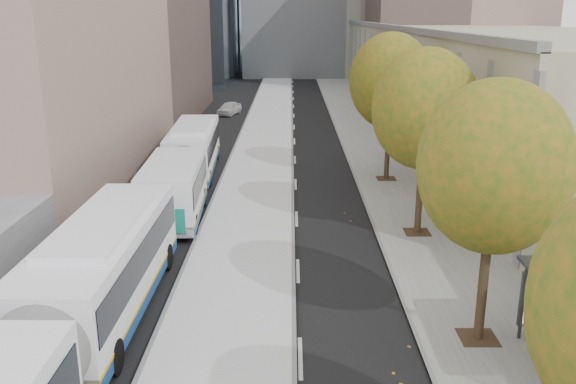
{
  "coord_description": "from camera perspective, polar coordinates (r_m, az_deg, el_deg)",
  "views": [
    {
      "loc": [
        -1.92,
        -3.02,
        9.26
      ],
      "look_at": [
        -2.03,
        19.98,
        2.5
      ],
      "focal_mm": 38.0,
      "sensor_mm": 36.0,
      "label": 1
    }
  ],
  "objects": [
    {
      "name": "bus_platform",
      "position": [
        39.16,
        -2.6,
        2.8
      ],
      "size": [
        4.25,
        150.0,
        0.15
      ],
      "primitive_type": "cube",
      "color": "silver",
      "rests_on": "ground"
    },
    {
      "name": "bus_far",
      "position": [
        33.3,
        -9.48,
        2.72
      ],
      "size": [
        3.27,
        16.83,
        2.79
      ],
      "rotation": [
        0.0,
        0.0,
        0.05
      ],
      "color": "white",
      "rests_on": "ground"
    },
    {
      "name": "building_tan",
      "position": [
        69.45,
        15.1,
        11.48
      ],
      "size": [
        18.0,
        92.0,
        8.0
      ],
      "primitive_type": "cube",
      "color": "tan",
      "rests_on": "ground"
    },
    {
      "name": "bus_near",
      "position": [
        16.7,
        -20.79,
        -12.01
      ],
      "size": [
        2.72,
        17.8,
        2.96
      ],
      "rotation": [
        0.0,
        0.0,
        -0.01
      ],
      "color": "white",
      "rests_on": "ground"
    },
    {
      "name": "distant_car",
      "position": [
        58.51,
        -5.53,
        7.8
      ],
      "size": [
        2.39,
        3.87,
        1.23
      ],
      "primitive_type": "imported",
      "rotation": [
        0.0,
        0.0,
        -0.28
      ],
      "color": "silver",
      "rests_on": "ground"
    },
    {
      "name": "tree_c",
      "position": [
        17.41,
        18.76,
        2.19
      ],
      "size": [
        4.2,
        4.2,
        7.28
      ],
      "color": "#322518",
      "rests_on": "sidewalk"
    },
    {
      "name": "tree_e",
      "position": [
        34.65,
        9.59,
        10.23
      ],
      "size": [
        4.6,
        4.6,
        7.92
      ],
      "color": "#322518",
      "rests_on": "sidewalk"
    },
    {
      "name": "sidewalk",
      "position": [
        39.59,
        9.05,
        2.7
      ],
      "size": [
        4.75,
        150.0,
        0.08
      ],
      "primitive_type": "cube",
      "color": "gray",
      "rests_on": "ground"
    },
    {
      "name": "tree_d",
      "position": [
        25.9,
        12.69,
        7.57
      ],
      "size": [
        4.4,
        4.4,
        7.6
      ],
      "color": "#322518",
      "rests_on": "sidewalk"
    }
  ]
}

